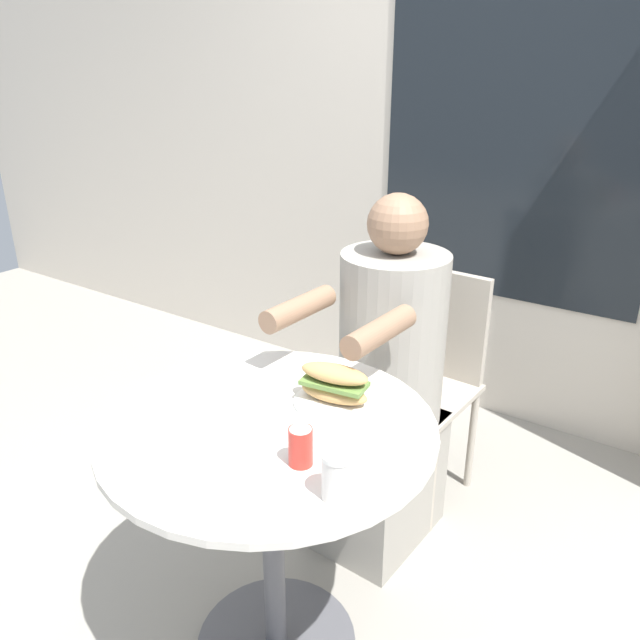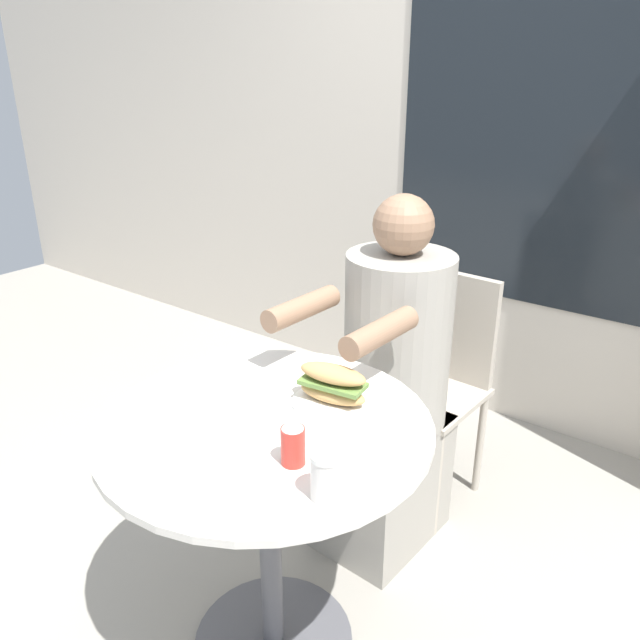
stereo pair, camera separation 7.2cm
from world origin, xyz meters
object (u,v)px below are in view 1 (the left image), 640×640
object	(u,v)px
sandwich_on_plate	(334,387)
drink_cup	(338,475)
diner_chair	(430,364)
cafe_table	(271,487)
seated_diner	(384,400)
condiment_bottle	(301,442)

from	to	relation	value
sandwich_on_plate	drink_cup	bearing A→B (deg)	-55.69
diner_chair	sandwich_on_plate	xyz separation A→B (m)	(0.07, -0.78, 0.28)
diner_chair	sandwich_on_plate	world-z (taller)	diner_chair
cafe_table	diner_chair	xyz separation A→B (m)	(0.01, 0.95, -0.04)
seated_diner	drink_cup	bearing A→B (deg)	114.17
cafe_table	condiment_bottle	bearing A→B (deg)	-28.99
cafe_table	drink_cup	world-z (taller)	drink_cup
sandwich_on_plate	drink_cup	distance (m)	0.38
seated_diner	drink_cup	distance (m)	0.85
condiment_bottle	drink_cup	bearing A→B (deg)	-21.05
sandwich_on_plate	diner_chair	bearing A→B (deg)	95.36
seated_diner	condiment_bottle	distance (m)	0.77
cafe_table	condiment_bottle	xyz separation A→B (m)	(0.16, -0.09, 0.25)
drink_cup	cafe_table	bearing A→B (deg)	154.39
diner_chair	drink_cup	bearing A→B (deg)	107.47
diner_chair	condiment_bottle	world-z (taller)	diner_chair
cafe_table	diner_chair	world-z (taller)	diner_chair
cafe_table	seated_diner	distance (m)	0.61
sandwich_on_plate	drink_cup	world-z (taller)	sandwich_on_plate
cafe_table	seated_diner	size ratio (longest dim) A/B	0.69
diner_chair	sandwich_on_plate	bearing A→B (deg)	98.07
cafe_table	sandwich_on_plate	bearing A→B (deg)	65.47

